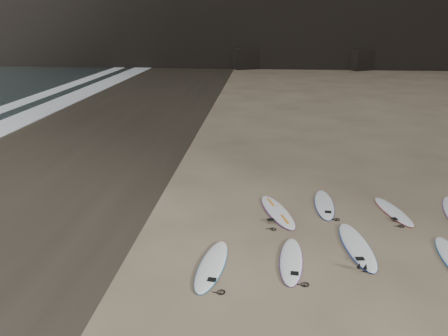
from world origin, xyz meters
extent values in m
plane|color=#897559|center=(0.00, 0.00, 0.00)|extent=(240.00, 240.00, 0.00)
cube|color=#383026|center=(-13.00, 10.00, 0.00)|extent=(12.00, 200.00, 0.01)
cube|color=black|center=(8.00, 45.00, 1.16)|extent=(4.23, 4.46, 2.33)
cube|color=black|center=(-6.00, 45.00, 1.25)|extent=(4.49, 4.76, 2.49)
ellipsoid|color=white|center=(-4.64, -0.95, 0.05)|extent=(0.93, 2.65, 0.09)
ellipsoid|color=white|center=(-2.57, -0.53, 0.04)|extent=(0.76, 2.46, 0.09)
ellipsoid|color=white|center=(-0.68, 0.41, 0.05)|extent=(0.94, 2.85, 0.10)
ellipsoid|color=white|center=(-2.85, 2.50, 0.05)|extent=(1.46, 2.79, 0.10)
ellipsoid|color=white|center=(-1.22, 3.25, 0.05)|extent=(0.71, 2.57, 0.09)
ellipsoid|color=white|center=(0.99, 2.86, 0.04)|extent=(1.09, 2.41, 0.08)
camera|label=1|loc=(-3.45, -10.76, 6.16)|focal=35.00mm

